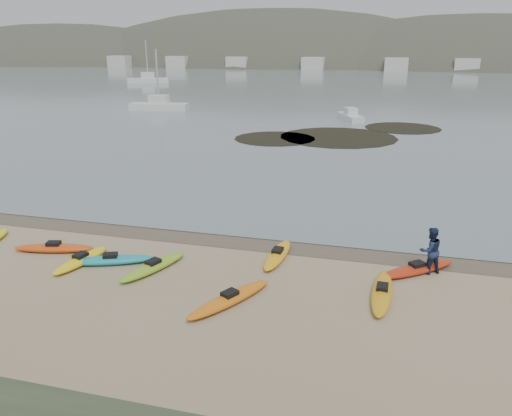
# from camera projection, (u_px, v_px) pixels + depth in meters

# --- Properties ---
(ground) EXTENTS (600.00, 600.00, 0.00)m
(ground) POSITION_uv_depth(u_px,v_px,m) (256.00, 239.00, 22.90)
(ground) COLOR tan
(ground) RESTS_ON ground
(wet_sand) EXTENTS (60.00, 60.00, 0.00)m
(wet_sand) POSITION_uv_depth(u_px,v_px,m) (254.00, 241.00, 22.62)
(wet_sand) COLOR brown
(wet_sand) RESTS_ON ground
(water) EXTENTS (1200.00, 1200.00, 0.00)m
(water) POSITION_uv_depth(u_px,v_px,m) (383.00, 57.00, 298.24)
(water) COLOR slate
(water) RESTS_ON ground
(kayaks) EXTENTS (25.35, 8.20, 0.34)m
(kayaks) POSITION_uv_depth(u_px,v_px,m) (247.00, 268.00, 19.58)
(kayaks) COLOR #F9F414
(kayaks) RESTS_ON ground
(person_east) EXTENTS (1.15, 1.07, 1.88)m
(person_east) POSITION_uv_depth(u_px,v_px,m) (430.00, 250.00, 19.27)
(person_east) COLOR #1B284E
(person_east) RESTS_ON ground
(kelp_mats) EXTENTS (19.32, 16.89, 0.04)m
(kelp_mats) POSITION_uv_depth(u_px,v_px,m) (341.00, 135.00, 48.27)
(kelp_mats) COLOR black
(kelp_mats) RESTS_ON water
(moored_boats) EXTENTS (93.06, 80.05, 1.24)m
(moored_boats) POSITION_uv_depth(u_px,v_px,m) (356.00, 89.00, 90.16)
(moored_boats) COLOR silver
(moored_boats) RESTS_ON ground
(far_hills) EXTENTS (550.00, 135.00, 80.00)m
(far_hills) POSITION_uv_depth(u_px,v_px,m) (477.00, 108.00, 196.51)
(far_hills) COLOR #384235
(far_hills) RESTS_ON ground
(far_town) EXTENTS (199.00, 5.00, 4.00)m
(far_town) POSITION_uv_depth(u_px,v_px,m) (393.00, 65.00, 153.91)
(far_town) COLOR beige
(far_town) RESTS_ON ground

